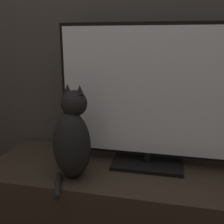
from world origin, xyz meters
name	(u,v)px	position (x,y,z in m)	size (l,w,h in m)	color
wall_back	(131,0)	(0.00, 1.22, 1.30)	(4.80, 0.05, 2.60)	#47423D
tv_stand	(119,200)	(0.00, 0.91, 0.20)	(1.45, 0.55, 0.41)	#33281E
tv	(150,98)	(0.15, 0.98, 0.79)	(0.97, 0.23, 0.76)	black
cat	(73,139)	(-0.21, 0.77, 0.61)	(0.23, 0.33, 0.47)	black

